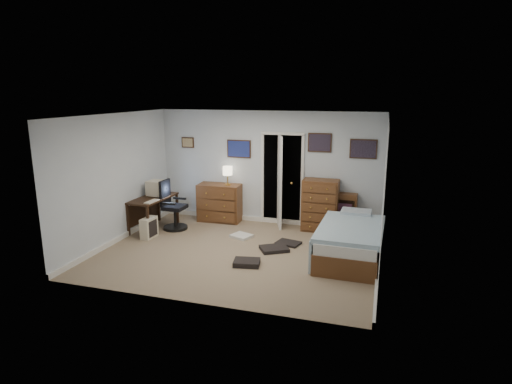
% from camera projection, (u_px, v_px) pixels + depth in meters
% --- Properties ---
extents(floor, '(5.00, 4.00, 0.02)m').
position_uv_depth(floor, '(238.00, 253.00, 7.90)').
color(floor, gray).
rests_on(floor, ground).
extents(computer_desk, '(0.63, 1.24, 0.70)m').
position_uv_depth(computer_desk, '(150.00, 204.00, 9.17)').
color(computer_desk, black).
rests_on(computer_desk, floor).
extents(crt_monitor, '(0.38, 0.36, 0.34)m').
position_uv_depth(crt_monitor, '(157.00, 188.00, 9.20)').
color(crt_monitor, beige).
rests_on(crt_monitor, computer_desk).
extents(keyboard, '(0.16, 0.38, 0.02)m').
position_uv_depth(keyboard, '(152.00, 201.00, 8.73)').
color(keyboard, beige).
rests_on(keyboard, computer_desk).
extents(pc_tower, '(0.21, 0.40, 0.42)m').
position_uv_depth(pc_tower, '(149.00, 228.00, 8.65)').
color(pc_tower, beige).
rests_on(pc_tower, floor).
extents(office_chair, '(0.52, 0.53, 1.06)m').
position_uv_depth(office_chair, '(172.00, 210.00, 9.18)').
color(office_chair, black).
rests_on(office_chair, floor).
extents(media_stack, '(0.18, 0.18, 0.87)m').
position_uv_depth(media_stack, '(176.00, 195.00, 10.41)').
color(media_stack, maroon).
rests_on(media_stack, floor).
extents(low_dresser, '(0.98, 0.52, 0.86)m').
position_uv_depth(low_dresser, '(220.00, 203.00, 9.75)').
color(low_dresser, brown).
rests_on(low_dresser, floor).
extents(table_lamp, '(0.22, 0.22, 0.42)m').
position_uv_depth(table_lamp, '(228.00, 171.00, 9.52)').
color(table_lamp, gold).
rests_on(table_lamp, low_dresser).
extents(doorway, '(0.96, 1.12, 2.05)m').
position_uv_depth(doorway, '(285.00, 177.00, 9.68)').
color(doorway, black).
rests_on(doorway, floor).
extents(tall_dresser, '(0.75, 0.44, 1.10)m').
position_uv_depth(tall_dresser, '(320.00, 205.00, 9.05)').
color(tall_dresser, brown).
rests_on(tall_dresser, floor).
extents(headboard_bookcase, '(0.92, 0.27, 0.82)m').
position_uv_depth(headboard_bookcase, '(335.00, 210.00, 9.10)').
color(headboard_bookcase, brown).
rests_on(headboard_bookcase, floor).
extents(bed, '(1.16, 2.08, 0.67)m').
position_uv_depth(bed, '(350.00, 240.00, 7.60)').
color(bed, brown).
rests_on(bed, floor).
extents(wall_posters, '(4.38, 0.04, 0.60)m').
position_uv_depth(wall_posters, '(293.00, 147.00, 9.18)').
color(wall_posters, '#331E11').
rests_on(wall_posters, floor).
extents(floor_clutter, '(1.50, 1.76, 0.09)m').
position_uv_depth(floor_clutter, '(262.00, 249.00, 7.95)').
color(floor_clutter, silver).
rests_on(floor_clutter, floor).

